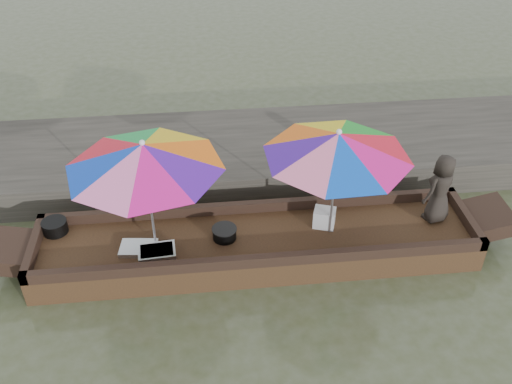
{
  "coord_description": "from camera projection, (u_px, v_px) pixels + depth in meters",
  "views": [
    {
      "loc": [
        -0.62,
        -5.68,
        5.23
      ],
      "look_at": [
        0.0,
        0.1,
        1.0
      ],
      "focal_mm": 40.0,
      "sensor_mm": 36.0,
      "label": 1
    }
  ],
  "objects": [
    {
      "name": "dock",
      "position": [
        242.0,
        154.0,
        9.32
      ],
      "size": [
        22.0,
        2.2,
        0.5
      ],
      "primitive_type": "cube",
      "color": "#2D2B26",
      "rests_on": "ground"
    },
    {
      "name": "charcoal_grill",
      "position": [
        224.0,
        234.0,
        7.42
      ],
      "size": [
        0.31,
        0.31,
        0.14
      ],
      "primitive_type": "cylinder",
      "color": "black",
      "rests_on": "boat_hull"
    },
    {
      "name": "boat_hull",
      "position": [
        257.0,
        246.0,
        7.6
      ],
      "size": [
        5.79,
        1.2,
        0.35
      ],
      "primitive_type": "cube",
      "color": "black",
      "rests_on": "water"
    },
    {
      "name": "tray_scallop",
      "position": [
        139.0,
        248.0,
        7.26
      ],
      "size": [
        0.5,
        0.37,
        0.06
      ],
      "primitive_type": "cube",
      "rotation": [
        0.0,
        0.0,
        -0.11
      ],
      "color": "silver",
      "rests_on": "boat_hull"
    },
    {
      "name": "water",
      "position": [
        257.0,
        256.0,
        7.7
      ],
      "size": [
        80.0,
        80.0,
        0.0
      ],
      "primitive_type": "plane",
      "color": "#3D4525",
      "rests_on": "ground"
    },
    {
      "name": "vendor",
      "position": [
        440.0,
        189.0,
        7.51
      ],
      "size": [
        0.58,
        0.52,
        1.0
      ],
      "primitive_type": "imported",
      "rotation": [
        0.0,
        0.0,
        3.65
      ],
      "color": "black",
      "rests_on": "boat_hull"
    },
    {
      "name": "umbrella_bow",
      "position": [
        149.0,
        195.0,
        6.92
      ],
      "size": [
        2.17,
        2.17,
        1.55
      ],
      "primitive_type": null,
      "rotation": [
        0.0,
        0.0,
        -0.15
      ],
      "color": "#FF670C",
      "rests_on": "boat_hull"
    },
    {
      "name": "tray_crayfish",
      "position": [
        157.0,
        252.0,
        7.17
      ],
      "size": [
        0.49,
        0.35,
        0.09
      ],
      "primitive_type": "cube",
      "rotation": [
        0.0,
        0.0,
        0.08
      ],
      "color": "silver",
      "rests_on": "boat_hull"
    },
    {
      "name": "supply_bag",
      "position": [
        324.0,
        218.0,
        7.6
      ],
      "size": [
        0.34,
        0.3,
        0.26
      ],
      "primitive_type": "cube",
      "rotation": [
        0.0,
        0.0,
        -0.33
      ],
      "color": "silver",
      "rests_on": "boat_hull"
    },
    {
      "name": "umbrella_stern",
      "position": [
        334.0,
        184.0,
        7.12
      ],
      "size": [
        2.37,
        2.37,
        1.55
      ],
      "primitive_type": null,
      "rotation": [
        0.0,
        0.0,
        -0.36
      ],
      "color": "red",
      "rests_on": "boat_hull"
    },
    {
      "name": "cooking_pot",
      "position": [
        55.0,
        227.0,
        7.52
      ],
      "size": [
        0.33,
        0.33,
        0.17
      ],
      "primitive_type": "cylinder",
      "color": "black",
      "rests_on": "boat_hull"
    }
  ]
}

